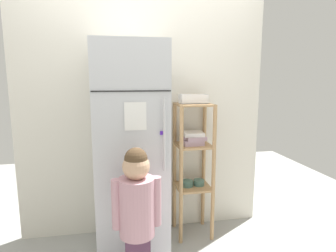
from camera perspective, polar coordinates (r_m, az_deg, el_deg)
name	(u,v)px	position (r m, az deg, el deg)	size (l,w,h in m)	color
ground_plane	(150,247)	(2.81, -3.75, -23.24)	(6.00, 6.00, 0.00)	#999993
kitchen_wall_back	(144,117)	(2.75, -4.90, 1.90)	(2.38, 0.03, 2.31)	silver
refrigerator	(131,151)	(2.45, -7.52, -5.05)	(0.59, 0.66, 1.81)	silver
child_standing	(137,206)	(2.04, -6.33, -15.88)	(0.34, 0.25, 1.06)	#533249
pantry_shelf_unit	(193,157)	(2.72, 5.11, -6.20)	(0.34, 0.33, 1.29)	tan
fruit_bin	(195,99)	(2.64, 5.56, 5.38)	(0.26, 0.14, 0.09)	white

